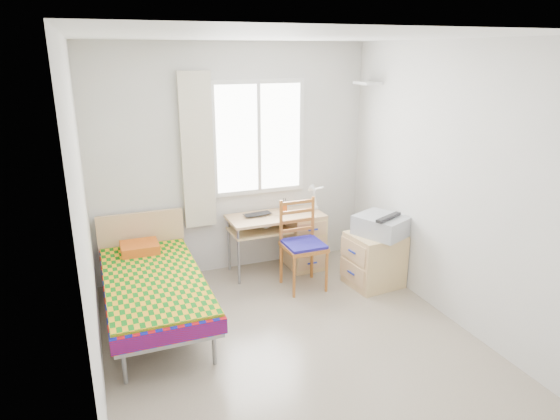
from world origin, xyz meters
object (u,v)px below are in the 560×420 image
at_px(bed, 153,281).
at_px(chair, 302,239).
at_px(cabinet, 374,260).
at_px(printer, 382,225).
at_px(desk, 298,237).

height_order(bed, chair, chair).
height_order(cabinet, printer, printer).
bearing_deg(cabinet, desk, 122.78).
distance_m(bed, printer, 2.45).
height_order(desk, cabinet, desk).
height_order(desk, printer, printer).
xyz_separation_m(bed, chair, (1.63, 0.17, 0.14)).
relative_size(cabinet, printer, 0.92).
relative_size(bed, printer, 2.96).
height_order(desk, chair, chair).
bearing_deg(printer, bed, 151.86).
height_order(bed, printer, bed).
distance_m(cabinet, printer, 0.41).
xyz_separation_m(bed, desk, (1.78, 0.64, -0.03)).
distance_m(desk, printer, 1.06).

